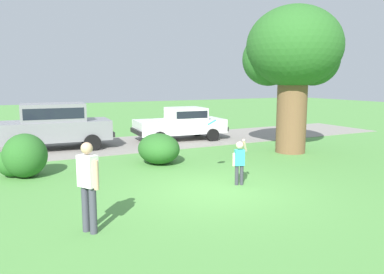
{
  "coord_description": "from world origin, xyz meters",
  "views": [
    {
      "loc": [
        -4.92,
        -8.29,
        2.88
      ],
      "look_at": [
        0.44,
        2.16,
        1.1
      ],
      "focal_mm": 35.44,
      "sensor_mm": 36.0,
      "label": 1
    }
  ],
  "objects_px": {
    "parked_sedan": "(182,123)",
    "frisbee": "(212,122)",
    "child_thrower": "(239,159)",
    "parked_suv": "(54,124)",
    "oak_tree_large": "(293,55)",
    "adult_onlooker": "(88,182)"
  },
  "relations": [
    {
      "from": "oak_tree_large",
      "to": "frisbee",
      "type": "height_order",
      "value": "oak_tree_large"
    },
    {
      "from": "oak_tree_large",
      "to": "parked_sedan",
      "type": "relative_size",
      "value": 1.26
    },
    {
      "from": "oak_tree_large",
      "to": "frisbee",
      "type": "bearing_deg",
      "value": -157.21
    },
    {
      "from": "child_thrower",
      "to": "frisbee",
      "type": "height_order",
      "value": "frisbee"
    },
    {
      "from": "parked_sedan",
      "to": "oak_tree_large",
      "type": "bearing_deg",
      "value": -60.84
    },
    {
      "from": "parked_sedan",
      "to": "parked_suv",
      "type": "relative_size",
      "value": 0.94
    },
    {
      "from": "oak_tree_large",
      "to": "adult_onlooker",
      "type": "xyz_separation_m",
      "value": [
        -8.99,
        -4.63,
        -2.87
      ]
    },
    {
      "from": "parked_suv",
      "to": "frisbee",
      "type": "bearing_deg",
      "value": -62.22
    },
    {
      "from": "parked_sedan",
      "to": "parked_suv",
      "type": "distance_m",
      "value": 5.8
    },
    {
      "from": "child_thrower",
      "to": "adult_onlooker",
      "type": "distance_m",
      "value": 4.64
    },
    {
      "from": "adult_onlooker",
      "to": "frisbee",
      "type": "bearing_deg",
      "value": 31.98
    },
    {
      "from": "frisbee",
      "to": "parked_sedan",
      "type": "bearing_deg",
      "value": 71.77
    },
    {
      "from": "parked_sedan",
      "to": "frisbee",
      "type": "xyz_separation_m",
      "value": [
        -2.2,
        -6.69,
        0.79
      ]
    },
    {
      "from": "adult_onlooker",
      "to": "parked_sedan",
      "type": "bearing_deg",
      "value": 55.51
    },
    {
      "from": "parked_sedan",
      "to": "adult_onlooker",
      "type": "relative_size",
      "value": 2.6
    },
    {
      "from": "parked_sedan",
      "to": "child_thrower",
      "type": "height_order",
      "value": "parked_sedan"
    },
    {
      "from": "parked_suv",
      "to": "oak_tree_large",
      "type": "bearing_deg",
      "value": -29.73
    },
    {
      "from": "oak_tree_large",
      "to": "parked_sedan",
      "type": "distance_m",
      "value": 6.13
    },
    {
      "from": "parked_sedan",
      "to": "adult_onlooker",
      "type": "height_order",
      "value": "adult_onlooker"
    },
    {
      "from": "parked_sedan",
      "to": "frisbee",
      "type": "relative_size",
      "value": 15.23
    },
    {
      "from": "parked_suv",
      "to": "adult_onlooker",
      "type": "bearing_deg",
      "value": -93.61
    },
    {
      "from": "child_thrower",
      "to": "parked_suv",
      "type": "bearing_deg",
      "value": 115.47
    }
  ]
}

